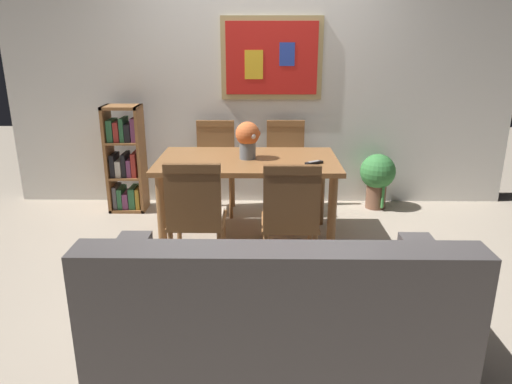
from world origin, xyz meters
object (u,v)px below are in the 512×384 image
object	(u,v)px
dining_table	(248,170)
bookshelf	(126,162)
tv_remote	(314,163)
flower_vase	(248,137)
dining_chair_near_left	(196,212)
dining_chair_near_right	(290,214)
potted_ivy	(377,176)
dining_chair_far_left	(215,159)
dining_chair_far_right	(285,159)
leather_couch	(275,322)

from	to	relation	value
dining_table	bookshelf	world-z (taller)	bookshelf
tv_remote	flower_vase	bearing A→B (deg)	162.00
dining_chair_near_left	flower_vase	xyz separation A→B (m)	(0.34, 0.77, 0.37)
dining_table	dining_chair_near_right	xyz separation A→B (m)	(0.32, -0.79, -0.10)
potted_ivy	dining_chair_near_right	bearing A→B (deg)	-121.32
dining_chair_near_right	dining_chair_far_left	world-z (taller)	same
dining_chair_far_right	bookshelf	world-z (taller)	bookshelf
dining_chair_far_right	leather_couch	distance (m)	2.57
dining_chair_near_right	potted_ivy	size ratio (longest dim) A/B	1.59
dining_chair_far_left	potted_ivy	xyz separation A→B (m)	(1.66, 0.08, -0.20)
dining_chair_far_left	potted_ivy	world-z (taller)	dining_chair_far_left
dining_table	flower_vase	bearing A→B (deg)	83.51
dining_chair_far_right	dining_chair_near_left	distance (m)	1.69
flower_vase	bookshelf	bearing A→B (deg)	149.19
dining_chair_near_right	leather_couch	size ratio (longest dim) A/B	0.51
tv_remote	dining_chair_far_left	bearing A→B (deg)	133.72
dining_chair_near_right	bookshelf	bearing A→B (deg)	135.52
dining_chair_far_left	potted_ivy	size ratio (longest dim) A/B	1.59
dining_chair_near_right	dining_chair_far_right	xyz separation A→B (m)	(0.04, 1.57, 0.00)
dining_chair_near_left	bookshelf	bearing A→B (deg)	120.99
dining_table	bookshelf	xyz separation A→B (m)	(-1.25, 0.76, -0.13)
leather_couch	dining_chair_near_right	bearing A→B (deg)	82.59
bookshelf	potted_ivy	world-z (taller)	bookshelf
bookshelf	dining_chair_far_left	bearing A→B (deg)	0.55
dining_chair_far_right	dining_chair_near_left	xyz separation A→B (m)	(-0.70, -1.54, 0.00)
dining_chair_far_right	dining_chair_far_left	world-z (taller)	same
dining_chair_near_right	dining_chair_near_left	distance (m)	0.66
bookshelf	potted_ivy	distance (m)	2.57
leather_couch	flower_vase	size ratio (longest dim) A/B	5.76
dining_table	leather_couch	size ratio (longest dim) A/B	0.84
dining_chair_near_right	tv_remote	distance (m)	0.69
dining_chair_far_left	flower_vase	xyz separation A→B (m)	(0.35, -0.76, 0.37)
dining_chair_far_left	dining_chair_near_left	distance (m)	1.52
dining_chair_near_right	dining_chair_near_left	bearing A→B (deg)	177.41
leather_couch	flower_vase	distance (m)	1.89
dining_chair_near_left	tv_remote	size ratio (longest dim) A/B	5.85
dining_chair_near_right	dining_chair_near_left	xyz separation A→B (m)	(-0.66, 0.03, 0.00)
dining_chair_near_right	flower_vase	size ratio (longest dim) A/B	2.91
dining_chair_near_left	dining_chair_far_right	bearing A→B (deg)	65.53
dining_chair_far_right	dining_chair_near_left	world-z (taller)	same
dining_table	flower_vase	world-z (taller)	flower_vase
bookshelf	flower_vase	world-z (taller)	bookshelf
dining_chair_near_left	dining_chair_near_right	bearing A→B (deg)	-2.59
dining_chair_near_right	dining_chair_near_left	size ratio (longest dim) A/B	1.00
dining_chair_far_right	dining_chair_near_left	bearing A→B (deg)	-114.47
dining_chair_far_left	flower_vase	distance (m)	0.92
tv_remote	dining_chair_far_right	bearing A→B (deg)	100.92
dining_chair_near_right	flower_vase	bearing A→B (deg)	111.80
potted_ivy	dining_chair_near_left	bearing A→B (deg)	-135.98
dining_chair_near_right	leather_couch	world-z (taller)	dining_chair_near_right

